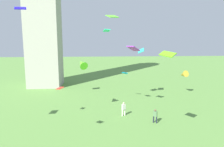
{
  "coord_description": "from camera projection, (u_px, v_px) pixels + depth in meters",
  "views": [
    {
      "loc": [
        -2.91,
        -4.0,
        9.6
      ],
      "look_at": [
        -1.07,
        19.28,
        5.84
      ],
      "focal_mm": 33.06,
      "sensor_mm": 36.0,
      "label": 1
    }
  ],
  "objects": [
    {
      "name": "person_0",
      "position": [
        155.0,
        115.0,
        24.12
      ],
      "size": [
        0.5,
        0.45,
        1.66
      ],
      "rotation": [
        0.0,
        0.0,
        2.55
      ],
      "color": "#1E2333",
      "rests_on": "ground_plane"
    },
    {
      "name": "person_2",
      "position": [
        124.0,
        108.0,
        26.43
      ],
      "size": [
        0.53,
        0.46,
        1.78
      ],
      "rotation": [
        0.0,
        0.0,
        3.64
      ],
      "color": "silver",
      "rests_on": "ground_plane"
    },
    {
      "name": "kite_flying_0",
      "position": [
        82.0,
        64.0,
        26.79
      ],
      "size": [
        1.7,
        2.04,
        1.5
      ],
      "rotation": [
        0.0,
        0.0,
        3.57
      ],
      "color": "#5EDC26"
    },
    {
      "name": "kite_flying_1",
      "position": [
        168.0,
        54.0,
        18.01
      ],
      "size": [
        1.51,
        1.49,
        0.56
      ],
      "rotation": [
        0.0,
        0.0,
        2.3
      ],
      "color": "#65BF1A"
    },
    {
      "name": "kite_flying_3",
      "position": [
        112.0,
        16.0,
        27.14
      ],
      "size": [
        1.84,
        1.71,
        0.5
      ],
      "rotation": [
        0.0,
        0.0,
        0.62
      ],
      "color": "#5FE52D"
    },
    {
      "name": "kite_flying_4",
      "position": [
        107.0,
        30.0,
        24.84
      ],
      "size": [
        0.92,
        1.17,
        0.32
      ],
      "rotation": [
        0.0,
        0.0,
        1.74
      ],
      "color": "#2CE0BA"
    },
    {
      "name": "kite_flying_5",
      "position": [
        125.0,
        73.0,
        32.84
      ],
      "size": [
        0.95,
        0.73,
        0.47
      ],
      "rotation": [
        0.0,
        0.0,
        6.16
      ],
      "color": "#09A4E9"
    },
    {
      "name": "kite_flying_7",
      "position": [
        60.0,
        88.0,
        19.01
      ],
      "size": [
        0.87,
        0.94,
        0.29
      ],
      "rotation": [
        0.0,
        0.0,
        2.23
      ],
      "color": "red"
    },
    {
      "name": "kite_flying_8",
      "position": [
        183.0,
        75.0,
        37.14
      ],
      "size": [
        1.54,
        2.13,
        1.64
      ],
      "rotation": [
        0.0,
        0.0,
        3.35
      ],
      "color": "gold"
    },
    {
      "name": "kite_flying_9",
      "position": [
        134.0,
        49.0,
        26.69
      ],
      "size": [
        1.94,
        1.93,
        0.73
      ],
      "rotation": [
        0.0,
        0.0,
        0.76
      ],
      "color": "purple"
    },
    {
      "name": "kite_flying_10",
      "position": [
        141.0,
        51.0,
        32.97
      ],
      "size": [
        1.18,
        1.69,
        0.91
      ],
      "rotation": [
        0.0,
        0.0,
        4.53
      ],
      "color": "#27C0AC"
    },
    {
      "name": "kite_flying_11",
      "position": [
        20.0,
        8.0,
        27.24
      ],
      "size": [
        1.68,
        1.34,
        0.52
      ],
      "rotation": [
        0.0,
        0.0,
        0.3
      ],
      "color": "#180FD6"
    }
  ]
}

